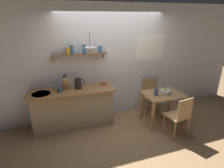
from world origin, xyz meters
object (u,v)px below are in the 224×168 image
(coffee_mug_spare, at_px, (104,83))
(pendant_lamp, at_px, (90,50))
(dining_chair_near, at_px, (180,115))
(twig_vase, at_px, (156,92))
(electric_kettle, at_px, (78,83))
(knife_block, at_px, (65,83))
(dining_chair_far, at_px, (150,93))
(fruit_bowl, at_px, (166,91))
(dining_table, at_px, (163,99))
(coffee_mug_by_sink, at_px, (59,90))

(coffee_mug_spare, distance_m, pendant_lamp, 0.87)
(dining_chair_near, distance_m, twig_vase, 0.70)
(pendant_lamp, bearing_deg, dining_chair_near, -31.89)
(electric_kettle, xyz_separation_m, knife_block, (-0.27, 0.06, 0.02))
(dining_chair_far, relative_size, fruit_bowl, 3.66)
(dining_table, xyz_separation_m, dining_chair_far, (-0.01, 0.57, -0.10))
(dining_chair_far, bearing_deg, dining_chair_near, -89.69)
(coffee_mug_spare, bearing_deg, pendant_lamp, -157.60)
(dining_chair_near, bearing_deg, pendant_lamp, 148.11)
(twig_vase, bearing_deg, dining_chair_near, -69.65)
(dining_chair_near, distance_m, coffee_mug_by_sink, 2.54)
(coffee_mug_by_sink, distance_m, pendant_lamp, 1.05)
(dining_table, relative_size, coffee_mug_spare, 6.79)
(dining_table, xyz_separation_m, twig_vase, (-0.22, -0.04, 0.22))
(dining_chair_near, bearing_deg, twig_vase, 110.35)
(dining_table, height_order, dining_chair_far, dining_chair_far)
(twig_vase, distance_m, pendant_lamp, 1.71)
(electric_kettle, bearing_deg, knife_block, 166.54)
(twig_vase, height_order, electric_kettle, twig_vase)
(dining_chair_near, bearing_deg, fruit_bowl, 85.72)
(dining_chair_far, height_order, coffee_mug_by_sink, coffee_mug_by_sink)
(dining_table, height_order, knife_block, knife_block)
(fruit_bowl, xyz_separation_m, coffee_mug_spare, (-1.32, 0.50, 0.17))
(dining_chair_far, bearing_deg, fruit_bowl, -84.75)
(dining_chair_near, bearing_deg, knife_block, 150.93)
(twig_vase, height_order, pendant_lamp, pendant_lamp)
(electric_kettle, height_order, coffee_mug_by_sink, electric_kettle)
(dining_table, xyz_separation_m, fruit_bowl, (0.05, -0.01, 0.19))
(knife_block, distance_m, coffee_mug_spare, 0.86)
(dining_chair_far, bearing_deg, knife_block, -179.69)
(coffee_mug_by_sink, bearing_deg, fruit_bowl, -10.27)
(twig_vase, bearing_deg, dining_table, 9.17)
(coffee_mug_spare, bearing_deg, knife_block, 175.90)
(electric_kettle, bearing_deg, coffee_mug_spare, 0.24)
(fruit_bowl, relative_size, knife_block, 0.71)
(dining_chair_far, xyz_separation_m, coffee_mug_by_sink, (-2.27, -0.16, 0.46))
(knife_block, bearing_deg, twig_vase, -17.19)
(dining_chair_near, height_order, twig_vase, twig_vase)
(dining_chair_far, relative_size, pendant_lamp, 2.02)
(electric_kettle, bearing_deg, twig_vase, -17.78)
(coffee_mug_by_sink, height_order, coffee_mug_spare, coffee_mug_by_sink)
(knife_block, bearing_deg, dining_chair_far, 0.31)
(dining_chair_far, height_order, fruit_bowl, dining_chair_far)
(coffee_mug_by_sink, relative_size, coffee_mug_spare, 0.92)
(dining_chair_far, xyz_separation_m, fruit_bowl, (0.05, -0.58, 0.29))
(twig_vase, bearing_deg, coffee_mug_by_sink, 167.71)
(knife_block, height_order, pendant_lamp, pendant_lamp)
(knife_block, distance_m, coffee_mug_by_sink, 0.22)
(coffee_mug_by_sink, bearing_deg, pendant_lamp, -4.12)
(dining_chair_near, relative_size, twig_vase, 2.01)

